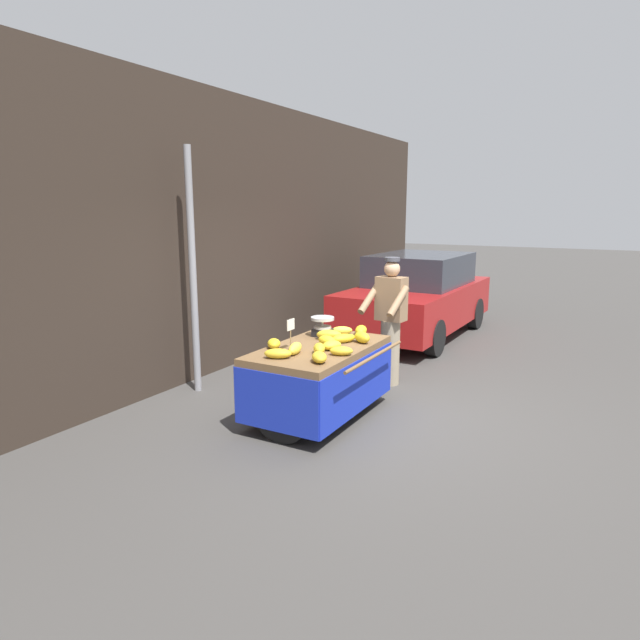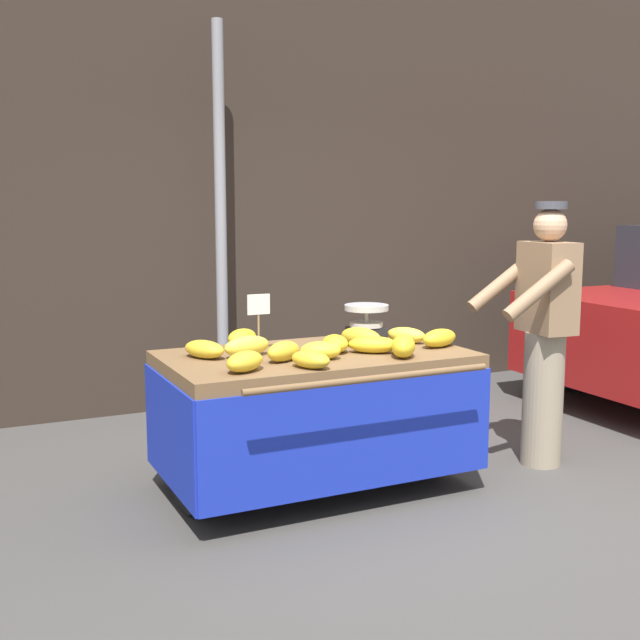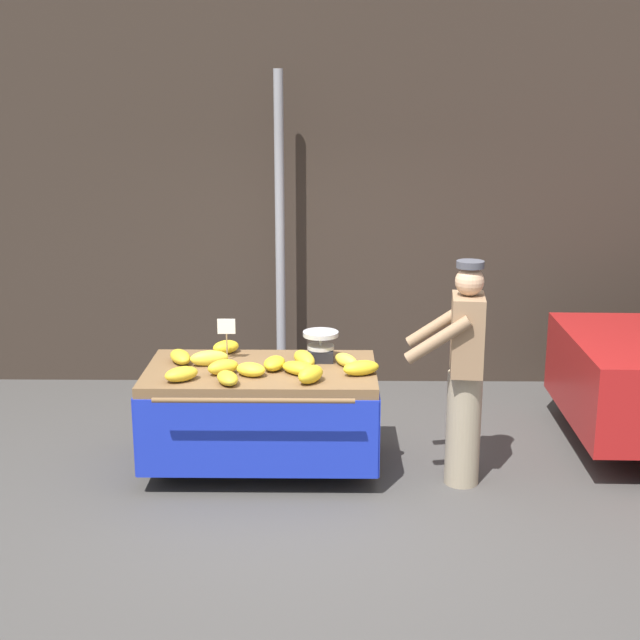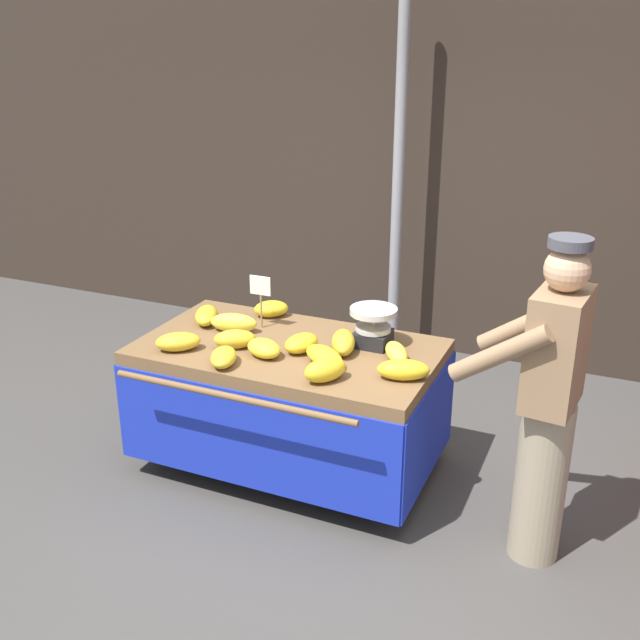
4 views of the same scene
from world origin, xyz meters
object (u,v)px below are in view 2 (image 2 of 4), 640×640
at_px(banana_bunch_8, 311,359).
at_px(banana_bunch_3, 403,346).
at_px(banana_bunch_2, 406,335).
at_px(banana_bunch_7, 242,337).
at_px(weighing_scale, 366,323).
at_px(banana_bunch_0, 204,349).
at_px(banana_bunch_12, 321,350).
at_px(street_pole, 221,224).
at_px(banana_bunch_4, 335,344).
at_px(banana_bunch_11, 439,338).
at_px(banana_bunch_6, 283,351).
at_px(banana_bunch_1, 247,346).
at_px(price_sign, 259,310).
at_px(banana_bunch_9, 245,361).
at_px(banana_bunch_5, 373,345).
at_px(banana_bunch_10, 361,337).
at_px(banana_cart, 316,390).
at_px(vendor_person, 544,333).

bearing_deg(banana_bunch_8, banana_bunch_3, 3.84).
relative_size(banana_bunch_2, banana_bunch_7, 1.16).
bearing_deg(banana_bunch_3, weighing_scale, 83.07).
relative_size(banana_bunch_0, banana_bunch_12, 1.23).
bearing_deg(street_pole, weighing_scale, -76.12).
xyz_separation_m(banana_bunch_4, banana_bunch_11, (0.66, -0.12, 0.00)).
bearing_deg(banana_bunch_6, banana_bunch_1, 121.38).
relative_size(price_sign, banana_bunch_9, 1.31).
bearing_deg(banana_bunch_11, banana_bunch_12, -177.56).
bearing_deg(banana_bunch_11, price_sign, 161.42).
xyz_separation_m(banana_bunch_5, banana_bunch_7, (-0.61, 0.55, 0.00)).
distance_m(banana_bunch_10, banana_bunch_11, 0.48).
distance_m(banana_bunch_5, banana_bunch_10, 0.21).
xyz_separation_m(banana_bunch_10, banana_bunch_12, (-0.39, -0.24, -0.01)).
distance_m(banana_bunch_0, banana_bunch_7, 0.42).
relative_size(banana_cart, banana_bunch_8, 7.30).
bearing_deg(banana_bunch_6, banana_bunch_8, -75.54).
xyz_separation_m(banana_bunch_6, banana_bunch_7, (-0.04, 0.55, -0.00)).
xyz_separation_m(banana_bunch_6, banana_bunch_8, (0.06, -0.23, -0.01)).
xyz_separation_m(banana_bunch_0, banana_bunch_4, (0.75, -0.17, 0.00)).
height_order(banana_bunch_7, banana_bunch_10, banana_bunch_10).
xyz_separation_m(price_sign, banana_bunch_0, (-0.36, -0.07, -0.20)).
relative_size(banana_cart, banana_bunch_11, 6.32).
bearing_deg(banana_bunch_8, street_pole, 83.30).
xyz_separation_m(price_sign, banana_bunch_11, (1.04, -0.35, -0.19)).
distance_m(banana_bunch_1, banana_bunch_12, 0.43).
height_order(weighing_scale, banana_bunch_0, weighing_scale).
bearing_deg(banana_bunch_4, banana_bunch_12, -137.70).
distance_m(banana_bunch_2, banana_bunch_8, 0.97).
relative_size(banana_cart, banana_bunch_5, 6.11).
bearing_deg(banana_cart, banana_bunch_3, -41.50).
distance_m(banana_cart, banana_bunch_10, 0.44).
height_order(banana_bunch_0, banana_bunch_11, banana_bunch_11).
distance_m(street_pole, banana_bunch_4, 2.00).
relative_size(banana_bunch_0, banana_bunch_8, 1.15).
bearing_deg(banana_cart, banana_bunch_9, -150.46).
bearing_deg(price_sign, banana_bunch_4, -31.15).
xyz_separation_m(banana_bunch_8, banana_bunch_10, (0.54, 0.44, 0.01)).
bearing_deg(banana_bunch_5, banana_bunch_6, -179.99).
bearing_deg(banana_bunch_6, banana_bunch_3, -16.09).
relative_size(banana_bunch_8, vendor_person, 0.14).
distance_m(banana_cart, banana_bunch_8, 0.52).
bearing_deg(banana_bunch_12, banana_bunch_5, 6.05).
relative_size(banana_bunch_1, banana_bunch_12, 1.29).
relative_size(banana_bunch_3, vendor_person, 0.14).
bearing_deg(weighing_scale, banana_bunch_7, 166.64).
bearing_deg(vendor_person, weighing_scale, 157.50).
distance_m(weighing_scale, banana_bunch_3, 0.56).
bearing_deg(banana_bunch_4, street_pole, 91.70).
bearing_deg(price_sign, banana_bunch_8, -83.19).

